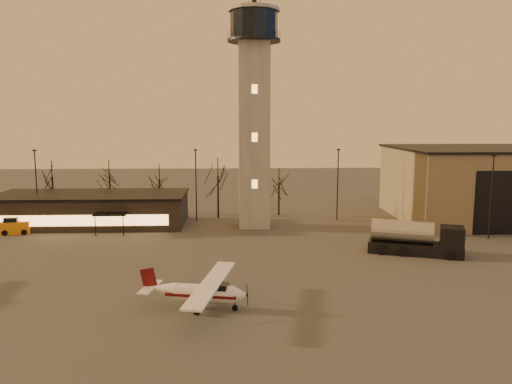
% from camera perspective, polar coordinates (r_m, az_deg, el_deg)
% --- Properties ---
extents(ground, '(220.00, 220.00, 0.00)m').
position_cam_1_polar(ground, '(38.33, 1.45, -13.54)').
color(ground, '#423F3C').
rests_on(ground, ground).
extents(control_tower, '(6.80, 6.80, 32.60)m').
position_cam_1_polar(control_tower, '(65.56, -0.23, 10.13)').
color(control_tower, gray).
rests_on(control_tower, ground).
extents(hangar, '(30.60, 20.60, 10.30)m').
position_cam_1_polar(hangar, '(79.87, 26.44, 0.90)').
color(hangar, '#8B795B').
rests_on(hangar, ground).
extents(terminal, '(25.40, 12.20, 4.30)m').
position_cam_1_polar(terminal, '(71.30, -18.24, -1.87)').
color(terminal, black).
rests_on(terminal, ground).
extents(light_poles, '(58.50, 12.25, 10.14)m').
position_cam_1_polar(light_poles, '(67.14, 0.17, 0.75)').
color(light_poles, black).
rests_on(light_poles, ground).
extents(tree_row, '(37.20, 9.20, 8.80)m').
position_cam_1_polar(tree_row, '(75.96, -10.87, 1.89)').
color(tree_row, black).
rests_on(tree_row, ground).
extents(cessna_front, '(8.85, 11.13, 3.06)m').
position_cam_1_polar(cessna_front, '(38.67, -5.67, -11.72)').
color(cessna_front, white).
rests_on(cessna_front, ground).
extents(fuel_truck, '(10.02, 5.82, 3.58)m').
position_cam_1_polar(fuel_truck, '(55.95, 17.69, -5.36)').
color(fuel_truck, black).
rests_on(fuel_truck, ground).
extents(service_cart, '(3.61, 2.56, 2.15)m').
position_cam_1_polar(service_cart, '(69.68, -25.77, -3.64)').
color(service_cart, orange).
rests_on(service_cart, ground).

